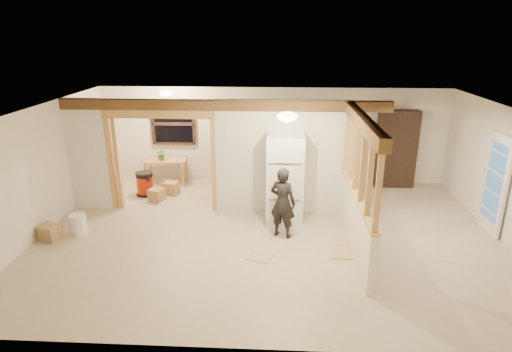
# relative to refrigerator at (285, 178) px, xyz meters

# --- Properties ---
(floor) EXTENTS (9.00, 6.50, 0.01)m
(floor) POSITION_rel_refrigerator_xyz_m (-0.31, -0.77, -0.94)
(floor) COLOR #C7B294
(floor) RESTS_ON ground
(ceiling) EXTENTS (9.00, 6.50, 0.01)m
(ceiling) POSITION_rel_refrigerator_xyz_m (-0.31, -0.77, 1.57)
(ceiling) COLOR white
(wall_back) EXTENTS (9.00, 0.01, 2.50)m
(wall_back) POSITION_rel_refrigerator_xyz_m (-0.31, 2.48, 0.32)
(wall_back) COLOR silver
(wall_back) RESTS_ON floor
(wall_front) EXTENTS (9.00, 0.01, 2.50)m
(wall_front) POSITION_rel_refrigerator_xyz_m (-0.31, -4.02, 0.32)
(wall_front) COLOR silver
(wall_front) RESTS_ON floor
(wall_left) EXTENTS (0.01, 6.50, 2.50)m
(wall_left) POSITION_rel_refrigerator_xyz_m (-4.81, -0.77, 0.32)
(wall_left) COLOR silver
(wall_left) RESTS_ON floor
(partition_left_stub) EXTENTS (0.90, 0.12, 2.50)m
(partition_left_stub) POSITION_rel_refrigerator_xyz_m (-4.36, 0.43, 0.32)
(partition_left_stub) COLOR silver
(partition_left_stub) RESTS_ON floor
(partition_center) EXTENTS (2.80, 0.12, 2.50)m
(partition_center) POSITION_rel_refrigerator_xyz_m (-0.11, 0.43, 0.32)
(partition_center) COLOR silver
(partition_center) RESTS_ON floor
(doorway_frame) EXTENTS (2.46, 0.14, 2.20)m
(doorway_frame) POSITION_rel_refrigerator_xyz_m (-2.71, 0.43, 0.17)
(doorway_frame) COLOR tan
(doorway_frame) RESTS_ON floor
(header_beam_back) EXTENTS (7.00, 0.18, 0.22)m
(header_beam_back) POSITION_rel_refrigerator_xyz_m (-1.31, 0.43, 1.45)
(header_beam_back) COLOR brown
(header_beam_back) RESTS_ON ceiling
(header_beam_right) EXTENTS (0.18, 3.30, 0.22)m
(header_beam_right) POSITION_rel_refrigerator_xyz_m (1.29, -1.17, 1.45)
(header_beam_right) COLOR brown
(header_beam_right) RESTS_ON ceiling
(pony_wall) EXTENTS (0.12, 3.20, 1.00)m
(pony_wall) POSITION_rel_refrigerator_xyz_m (1.29, -1.17, -0.43)
(pony_wall) COLOR silver
(pony_wall) RESTS_ON floor
(stud_partition) EXTENTS (0.14, 3.20, 1.32)m
(stud_partition) POSITION_rel_refrigerator_xyz_m (1.29, -1.17, 0.73)
(stud_partition) COLOR tan
(stud_partition) RESTS_ON pony_wall
(window_back) EXTENTS (1.12, 0.10, 1.10)m
(window_back) POSITION_rel_refrigerator_xyz_m (-2.91, 2.40, 0.62)
(window_back) COLOR black
(window_back) RESTS_ON wall_back
(french_door) EXTENTS (0.12, 0.86, 2.00)m
(french_door) POSITION_rel_refrigerator_xyz_m (4.11, -0.37, 0.07)
(french_door) COLOR white
(french_door) RESTS_ON floor
(ceiling_dome_main) EXTENTS (0.36, 0.36, 0.16)m
(ceiling_dome_main) POSITION_rel_refrigerator_xyz_m (-0.01, -1.27, 1.55)
(ceiling_dome_main) COLOR #FFEABF
(ceiling_dome_main) RESTS_ON ceiling
(ceiling_dome_util) EXTENTS (0.32, 0.32, 0.14)m
(ceiling_dome_util) POSITION_rel_refrigerator_xyz_m (-2.81, 1.53, 1.55)
(ceiling_dome_util) COLOR #FFEABF
(ceiling_dome_util) RESTS_ON ceiling
(hanging_bulb) EXTENTS (0.07, 0.07, 0.07)m
(hanging_bulb) POSITION_rel_refrigerator_xyz_m (-2.31, 0.83, 1.25)
(hanging_bulb) COLOR #FFD88C
(hanging_bulb) RESTS_ON ceiling
(refrigerator) EXTENTS (0.77, 0.75, 1.86)m
(refrigerator) POSITION_rel_refrigerator_xyz_m (0.00, 0.00, 0.00)
(refrigerator) COLOR silver
(refrigerator) RESTS_ON floor
(woman) EXTENTS (0.61, 0.52, 1.42)m
(woman) POSITION_rel_refrigerator_xyz_m (-0.04, -0.81, -0.22)
(woman) COLOR black
(woman) RESTS_ON floor
(work_table) EXTENTS (1.10, 0.61, 0.67)m
(work_table) POSITION_rel_refrigerator_xyz_m (-3.08, 2.09, -0.60)
(work_table) COLOR tan
(work_table) RESTS_ON floor
(potted_plant) EXTENTS (0.31, 0.27, 0.31)m
(potted_plant) POSITION_rel_refrigerator_xyz_m (-3.15, 2.00, -0.11)
(potted_plant) COLOR #2B6F2C
(potted_plant) RESTS_ON work_table
(shop_vac) EXTENTS (0.54, 0.54, 0.59)m
(shop_vac) POSITION_rel_refrigerator_xyz_m (-3.41, 1.25, -0.64)
(shop_vac) COLOR #B4200A
(shop_vac) RESTS_ON floor
(bookshelf) EXTENTS (1.00, 0.33, 1.99)m
(bookshelf) POSITION_rel_refrigerator_xyz_m (2.86, 2.25, 0.06)
(bookshelf) COLOR black
(bookshelf) RESTS_ON floor
(bucket) EXTENTS (0.43, 0.43, 0.42)m
(bucket) POSITION_rel_refrigerator_xyz_m (-4.10, -0.93, -0.72)
(bucket) COLOR silver
(bucket) RESTS_ON floor
(box_util_a) EXTENTS (0.41, 0.37, 0.31)m
(box_util_a) POSITION_rel_refrigerator_xyz_m (-2.79, 1.35, -0.78)
(box_util_a) COLOR #AA8252
(box_util_a) RESTS_ON floor
(box_util_b) EXTENTS (0.40, 0.40, 0.30)m
(box_util_b) POSITION_rel_refrigerator_xyz_m (-3.03, 0.90, -0.78)
(box_util_b) COLOR #AA8252
(box_util_b) RESTS_ON floor
(box_front) EXTENTS (0.44, 0.39, 0.30)m
(box_front) POSITION_rel_refrigerator_xyz_m (-4.56, -1.20, -0.78)
(box_front) COLOR #AA8252
(box_front) RESTS_ON floor
(floor_panel_near) EXTENTS (0.60, 0.60, 0.02)m
(floor_panel_near) POSITION_rel_refrigerator_xyz_m (1.12, -1.40, -0.92)
(floor_panel_near) COLOR tan
(floor_panel_near) RESTS_ON floor
(floor_panel_far) EXTENTS (0.54, 0.49, 0.01)m
(floor_panel_far) POSITION_rel_refrigerator_xyz_m (-0.44, -1.68, -0.92)
(floor_panel_far) COLOR tan
(floor_panel_far) RESTS_ON floor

